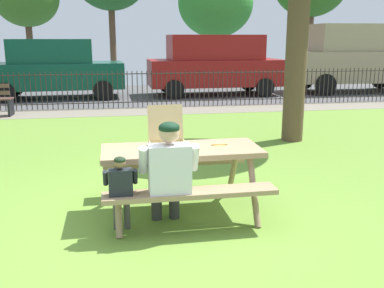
% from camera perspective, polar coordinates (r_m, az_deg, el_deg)
% --- Properties ---
extents(ground, '(28.00, 12.42, 0.02)m').
position_cam_1_polar(ground, '(6.95, -6.75, -3.24)').
color(ground, olive).
extents(cobblestone_walkway, '(28.00, 1.40, 0.01)m').
position_cam_1_polar(cobblestone_walkway, '(12.33, -8.14, 4.16)').
color(cobblestone_walkway, gray).
extents(street_asphalt, '(28.00, 6.23, 0.01)m').
position_cam_1_polar(street_asphalt, '(16.10, -8.56, 6.34)').
color(street_asphalt, '#515154').
extents(picnic_table_foreground, '(1.82, 1.50, 0.79)m').
position_cam_1_polar(picnic_table_foreground, '(5.06, -1.37, -2.41)').
color(picnic_table_foreground, '#9E805E').
rests_on(picnic_table_foreground, ground).
extents(pizza_box_open, '(0.43, 0.48, 0.46)m').
position_cam_1_polar(pizza_box_open, '(5.07, -3.18, 0.63)').
color(pizza_box_open, tan).
rests_on(pizza_box_open, picnic_table_foreground).
extents(pizza_slice_on_table, '(0.19, 0.21, 0.02)m').
position_cam_1_polar(pizza_slice_on_table, '(5.08, 3.70, -0.28)').
color(pizza_slice_on_table, '#F6CD62').
rests_on(pizza_slice_on_table, picnic_table_foreground).
extents(adult_at_table, '(0.61, 0.59, 1.19)m').
position_cam_1_polar(adult_at_table, '(4.54, -3.05, -3.53)').
color(adult_at_table, '#313131').
rests_on(adult_at_table, ground).
extents(child_at_table, '(0.34, 0.33, 0.86)m').
position_cam_1_polar(child_at_table, '(4.53, -9.19, -5.58)').
color(child_at_table, '#464646').
rests_on(child_at_table, ground).
extents(iron_fence_streetside, '(21.24, 0.03, 1.06)m').
position_cam_1_polar(iron_fence_streetside, '(12.94, -8.32, 7.03)').
color(iron_fence_streetside, '#2D2823').
rests_on(iron_fence_streetside, ground).
extents(parked_car_left, '(4.48, 2.08, 1.94)m').
position_cam_1_polar(parked_car_left, '(15.49, -17.30, 9.36)').
color(parked_car_left, '#0E4835').
rests_on(parked_car_left, ground).
extents(parked_car_center, '(4.63, 2.02, 2.08)m').
position_cam_1_polar(parked_car_center, '(15.74, 2.94, 10.34)').
color(parked_car_center, maroon).
rests_on(parked_car_center, ground).
extents(parked_car_right, '(4.76, 2.20, 2.46)m').
position_cam_1_polar(parked_car_right, '(17.70, 20.56, 10.55)').
color(parked_car_right, gray).
rests_on(parked_car_right, ground).
extents(far_tree_midright, '(3.49, 3.49, 5.12)m').
position_cam_1_polar(far_tree_midright, '(21.54, 3.07, 17.69)').
color(far_tree_midright, brown).
rests_on(far_tree_midright, ground).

